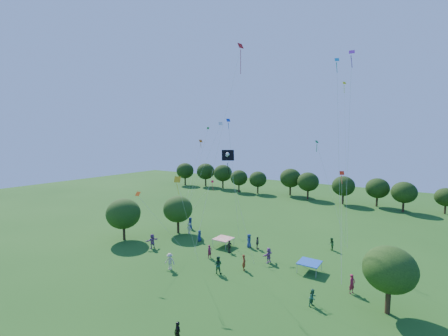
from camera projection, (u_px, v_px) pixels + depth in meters
The scene contains 37 objects.
ground at pixel (118, 335), 21.70m from camera, with size 160.00×160.00×0.00m, color #26581A.
near_tree_west at pixel (123, 214), 41.66m from camera, with size 4.69×4.69×5.82m.
near_tree_north at pixel (178, 209), 44.60m from camera, with size 4.36×4.36×5.60m.
near_tree_east at pixel (390, 270), 24.02m from camera, with size 4.12×4.12×5.58m.
treeline at pixel (317, 182), 68.31m from camera, with size 88.01×8.77×6.77m.
tent_red_stripe at pixel (223, 239), 39.28m from camera, with size 2.20×2.20×1.10m.
tent_blue at pixel (309, 263), 31.76m from camera, with size 2.20×2.20×1.10m.
man_in_black at pixel (178, 333), 20.68m from camera, with size 0.59×0.38×1.59m, color black.
crowd_person_0 at pixel (249, 241), 38.97m from camera, with size 0.87×0.47×1.76m, color navy.
crowd_person_1 at pixel (210, 252), 35.51m from camera, with size 0.58×0.38×1.56m, color maroon.
crowd_person_2 at pixel (218, 265), 31.50m from camera, with size 0.91×0.49×1.85m, color #204C2E.
crowd_person_3 at pixel (189, 228), 44.53m from camera, with size 1.07×0.48×1.64m, color beige.
crowd_person_4 at pixel (257, 243), 38.33m from camera, with size 0.94×0.43×1.61m, color #493F3A.
crowd_person_5 at pixel (269, 255), 34.16m from camera, with size 1.64×0.59×1.76m, color #965892.
crowd_person_6 at pixel (200, 236), 41.25m from camera, with size 0.76×0.41×1.54m, color navy.
crowd_person_7 at pixel (352, 284), 27.43m from camera, with size 0.67×0.43×1.79m, color maroon.
crowd_person_8 at pixel (313, 298), 25.36m from camera, with size 0.74×0.40×1.51m, color #285D3F.
crowd_person_9 at pixel (170, 261), 32.42m from camera, with size 1.18×0.53×1.81m, color #C0B19A.
crowd_person_10 at pixel (229, 246), 37.18m from camera, with size 0.92×0.42×1.57m, color #38312D.
crowd_person_11 at pixel (152, 241), 38.64m from camera, with size 1.76×0.63×1.88m, color #864F88.
crowd_person_12 at pixel (190, 223), 46.90m from camera, with size 0.89×0.48×1.81m, color navy.
crowd_person_13 at pixel (244, 262), 32.23m from camera, with size 0.64×0.41×1.72m, color maroon.
crowd_person_14 at pixel (331, 244), 37.90m from camera, with size 0.80×0.44×1.63m, color #285625.
pirate_kite at pixel (228, 157), 30.49m from camera, with size 3.49×1.34×11.71m.
red_high_kite at pixel (233, 81), 37.48m from camera, with size 1.02×9.37×25.00m.
small_kite_0 at pixel (206, 192), 43.09m from camera, with size 4.67×1.97×6.85m.
small_kite_1 at pixel (342, 195), 29.02m from camera, with size 1.45×4.31×9.66m.
small_kite_2 at pixel (180, 190), 30.26m from camera, with size 1.71×1.87×9.06m.
small_kite_3 at pixel (323, 166), 37.21m from camera, with size 4.49×1.45×12.60m.
small_kite_4 at pixel (231, 151), 37.29m from camera, with size 1.26×1.38×15.29m.
small_kite_5 at pixel (350, 108), 31.07m from camera, with size 0.99×4.47×21.61m.
small_kite_6 at pixel (212, 145), 45.37m from camera, with size 4.39×5.18×15.34m.
small_kite_7 at pixel (338, 129), 26.88m from camera, with size 1.81×2.23×20.15m.
small_kite_8 at pixel (145, 203), 33.21m from camera, with size 3.18×4.16×7.03m.
small_kite_9 at pixel (197, 156), 50.51m from camera, with size 2.58×8.43×12.60m.
small_kite_10 at pixel (345, 129), 37.67m from camera, with size 2.40×5.29×20.17m.
small_kite_11 at pixel (199, 162), 44.14m from camera, with size 2.53×3.42×14.50m.
Camera 1 is at (17.61, -12.79, 14.28)m, focal length 24.00 mm.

